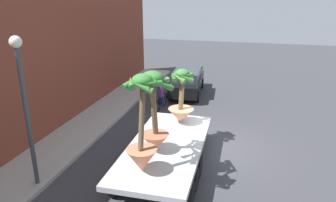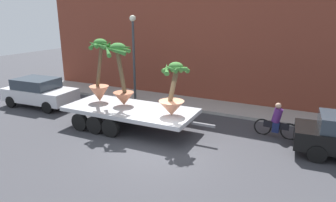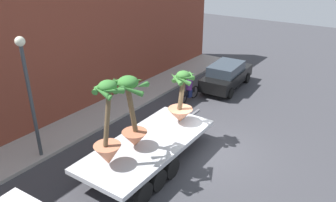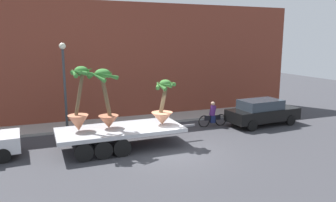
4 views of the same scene
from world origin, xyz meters
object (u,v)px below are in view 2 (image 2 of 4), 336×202
object	(u,v)px
trailing_car	(39,92)
potted_palm_rear	(100,78)
flatbed_trailer	(126,111)
potted_palm_middle	(173,95)
cyclist	(276,122)
street_lamp	(134,47)
potted_palm_front	(121,77)

from	to	relation	value
trailing_car	potted_palm_rear	bearing A→B (deg)	-4.58
flatbed_trailer	potted_palm_middle	world-z (taller)	potted_palm_middle
flatbed_trailer	cyclist	xyz separation A→B (m)	(6.30, 1.93, -0.11)
potted_palm_middle	cyclist	world-z (taller)	potted_palm_middle
potted_palm_rear	potted_palm_middle	size ratio (longest dim) A/B	1.33
trailing_car	street_lamp	size ratio (longest dim) A/B	0.87
street_lamp	trailing_car	bearing A→B (deg)	-143.38
flatbed_trailer	street_lamp	xyz separation A→B (m)	(-1.97, 3.83, 2.46)
flatbed_trailer	cyclist	distance (m)	6.59
flatbed_trailer	potted_palm_middle	xyz separation A→B (m)	(2.40, -0.06, 1.07)
potted_palm_middle	potted_palm_front	distance (m)	2.80
flatbed_trailer	trailing_car	size ratio (longest dim) A/B	1.66
potted_palm_front	trailing_car	size ratio (longest dim) A/B	0.68
potted_palm_middle	cyclist	distance (m)	4.53
potted_palm_rear	cyclist	bearing A→B (deg)	12.07
flatbed_trailer	trailing_car	distance (m)	6.32
potted_palm_rear	flatbed_trailer	bearing A→B (deg)	-8.60
potted_palm_rear	potted_palm_middle	distance (m)	4.01
cyclist	trailing_car	xyz separation A→B (m)	(-12.59, -1.31, 0.16)
potted_palm_rear	potted_palm_middle	xyz separation A→B (m)	(3.98, -0.30, -0.30)
potted_palm_rear	street_lamp	size ratio (longest dim) A/B	0.62
trailing_car	street_lamp	xyz separation A→B (m)	(4.32, 3.21, 2.40)
flatbed_trailer	trailing_car	world-z (taller)	trailing_car
flatbed_trailer	cyclist	size ratio (longest dim) A/B	3.78
flatbed_trailer	potted_palm_middle	distance (m)	2.63
potted_palm_front	potted_palm_rear	bearing A→B (deg)	-179.61
potted_palm_front	cyclist	world-z (taller)	potted_palm_front
potted_palm_middle	trailing_car	xyz separation A→B (m)	(-8.69, 0.68, -1.02)
cyclist	street_lamp	world-z (taller)	street_lamp
potted_palm_front	street_lamp	distance (m)	4.04
potted_palm_front	trailing_car	distance (m)	6.12
flatbed_trailer	potted_palm_rear	distance (m)	2.10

